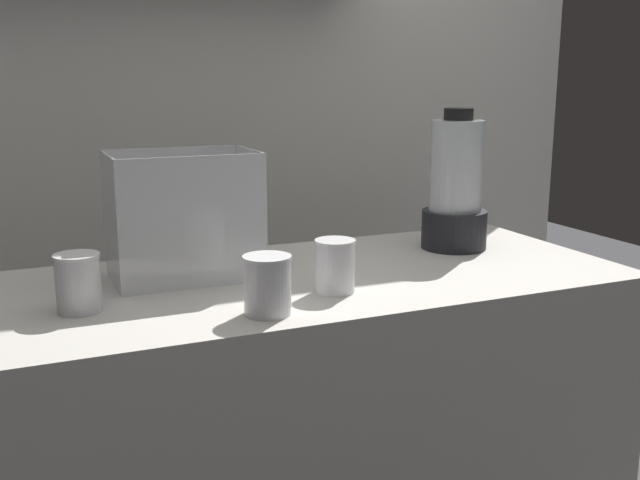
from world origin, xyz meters
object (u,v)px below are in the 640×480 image
carrot_display_bin (182,238)px  juice_cup_carrot_left (267,288)px  juice_cup_carrot_far_left (78,287)px  blender_pitcher (455,191)px  juice_cup_beet_middle (335,268)px

carrot_display_bin → juice_cup_carrot_left: size_ratio=2.79×
juice_cup_carrot_far_left → carrot_display_bin: bearing=34.1°
blender_pitcher → juice_cup_carrot_far_left: 0.98m
juice_cup_beet_middle → carrot_display_bin: bearing=137.5°
blender_pitcher → carrot_display_bin: bearing=180.0°
carrot_display_bin → blender_pitcher: 0.72m
juice_cup_beet_middle → juice_cup_carrot_left: bearing=-155.2°
juice_cup_carrot_left → juice_cup_beet_middle: size_ratio=1.02×
carrot_display_bin → blender_pitcher: size_ratio=0.88×
juice_cup_carrot_far_left → juice_cup_beet_middle: (0.51, -0.08, 0.00)m
carrot_display_bin → blender_pitcher: (0.72, -0.00, 0.06)m
carrot_display_bin → juice_cup_beet_middle: carrot_display_bin is taller
carrot_display_bin → juice_cup_beet_middle: 0.36m
carrot_display_bin → juice_cup_carrot_far_left: 0.29m
juice_cup_carrot_far_left → juice_cup_carrot_left: 0.36m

